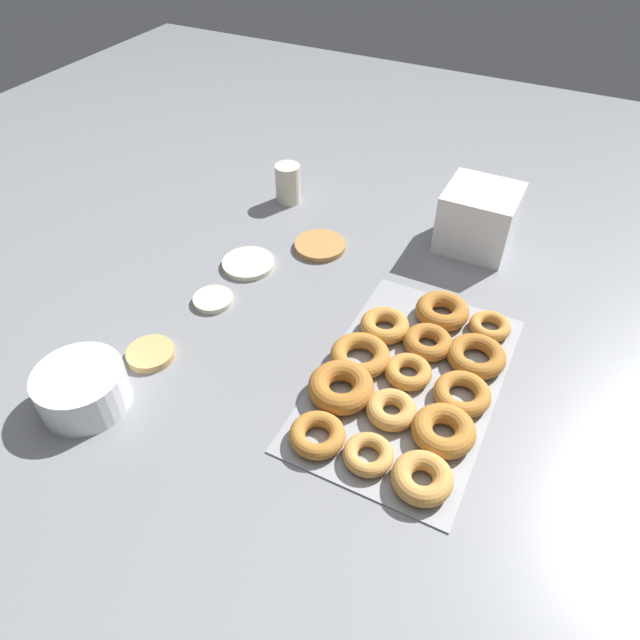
{
  "coord_description": "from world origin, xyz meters",
  "views": [
    {
      "loc": [
        -0.75,
        -0.44,
        0.78
      ],
      "look_at": [
        -0.03,
        -0.07,
        0.04
      ],
      "focal_mm": 32.0,
      "sensor_mm": 36.0,
      "label": 1
    }
  ],
  "objects_px": {
    "donut_tray": "(409,378)",
    "paper_cup": "(288,184)",
    "pancake_1": "(213,300)",
    "container_stack": "(478,218)",
    "pancake_0": "(320,246)",
    "pancake_3": "(248,264)",
    "batter_bowl": "(82,388)",
    "pancake_2": "(151,354)"
  },
  "relations": [
    {
      "from": "donut_tray",
      "to": "paper_cup",
      "type": "distance_m",
      "value": 0.68
    },
    {
      "from": "pancake_1",
      "to": "donut_tray",
      "type": "distance_m",
      "value": 0.44
    },
    {
      "from": "container_stack",
      "to": "donut_tray",
      "type": "bearing_deg",
      "value": -178.1
    },
    {
      "from": "pancake_0",
      "to": "pancake_1",
      "type": "distance_m",
      "value": 0.3
    },
    {
      "from": "container_stack",
      "to": "paper_cup",
      "type": "xyz_separation_m",
      "value": [
        -0.03,
        0.48,
        -0.02
      ]
    },
    {
      "from": "pancake_3",
      "to": "batter_bowl",
      "type": "bearing_deg",
      "value": 174.97
    },
    {
      "from": "pancake_0",
      "to": "pancake_2",
      "type": "distance_m",
      "value": 0.47
    },
    {
      "from": "pancake_0",
      "to": "pancake_3",
      "type": "bearing_deg",
      "value": 139.85
    },
    {
      "from": "pancake_1",
      "to": "pancake_0",
      "type": "bearing_deg",
      "value": -22.38
    },
    {
      "from": "batter_bowl",
      "to": "donut_tray",
      "type": "bearing_deg",
      "value": -59.05
    },
    {
      "from": "pancake_1",
      "to": "container_stack",
      "type": "bearing_deg",
      "value": -43.39
    },
    {
      "from": "batter_bowl",
      "to": "container_stack",
      "type": "distance_m",
      "value": 0.91
    },
    {
      "from": "pancake_3",
      "to": "batter_bowl",
      "type": "distance_m",
      "value": 0.46
    },
    {
      "from": "pancake_0",
      "to": "paper_cup",
      "type": "bearing_deg",
      "value": 48.01
    },
    {
      "from": "pancake_1",
      "to": "pancake_3",
      "type": "distance_m",
      "value": 0.14
    },
    {
      "from": "donut_tray",
      "to": "pancake_0",
      "type": "bearing_deg",
      "value": 47.38
    },
    {
      "from": "pancake_0",
      "to": "pancake_1",
      "type": "xyz_separation_m",
      "value": [
        -0.27,
        0.11,
        -0.0
      ]
    },
    {
      "from": "donut_tray",
      "to": "paper_cup",
      "type": "bearing_deg",
      "value": 47.59
    },
    {
      "from": "pancake_1",
      "to": "pancake_3",
      "type": "relative_size",
      "value": 0.71
    },
    {
      "from": "pancake_1",
      "to": "paper_cup",
      "type": "distance_m",
      "value": 0.43
    },
    {
      "from": "pancake_0",
      "to": "donut_tray",
      "type": "height_order",
      "value": "donut_tray"
    },
    {
      "from": "pancake_1",
      "to": "container_stack",
      "type": "relative_size",
      "value": 0.52
    },
    {
      "from": "pancake_1",
      "to": "paper_cup",
      "type": "bearing_deg",
      "value": 7.51
    },
    {
      "from": "pancake_0",
      "to": "pancake_3",
      "type": "distance_m",
      "value": 0.18
    },
    {
      "from": "pancake_2",
      "to": "donut_tray",
      "type": "relative_size",
      "value": 0.18
    },
    {
      "from": "donut_tray",
      "to": "container_stack",
      "type": "xyz_separation_m",
      "value": [
        0.48,
        0.02,
        0.05
      ]
    },
    {
      "from": "donut_tray",
      "to": "container_stack",
      "type": "relative_size",
      "value": 3.12
    },
    {
      "from": "paper_cup",
      "to": "pancake_2",
      "type": "bearing_deg",
      "value": -176.03
    },
    {
      "from": "batter_bowl",
      "to": "paper_cup",
      "type": "bearing_deg",
      "value": 1.14
    },
    {
      "from": "pancake_1",
      "to": "pancake_2",
      "type": "distance_m",
      "value": 0.18
    },
    {
      "from": "pancake_1",
      "to": "paper_cup",
      "type": "height_order",
      "value": "paper_cup"
    },
    {
      "from": "pancake_0",
      "to": "pancake_1",
      "type": "height_order",
      "value": "pancake_0"
    },
    {
      "from": "pancake_1",
      "to": "pancake_2",
      "type": "height_order",
      "value": "pancake_2"
    },
    {
      "from": "pancake_1",
      "to": "pancake_3",
      "type": "xyz_separation_m",
      "value": [
        0.14,
        0.0,
        0.0
      ]
    },
    {
      "from": "paper_cup",
      "to": "donut_tray",
      "type": "bearing_deg",
      "value": -132.41
    },
    {
      "from": "pancake_2",
      "to": "pancake_1",
      "type": "bearing_deg",
      "value": -4.28
    },
    {
      "from": "pancake_2",
      "to": "paper_cup",
      "type": "bearing_deg",
      "value": 3.97
    },
    {
      "from": "pancake_2",
      "to": "donut_tray",
      "type": "xyz_separation_m",
      "value": [
        0.15,
        -0.46,
        0.01
      ]
    },
    {
      "from": "pancake_0",
      "to": "paper_cup",
      "type": "relative_size",
      "value": 1.2
    },
    {
      "from": "container_stack",
      "to": "pancake_0",
      "type": "bearing_deg",
      "value": 119.6
    },
    {
      "from": "donut_tray",
      "to": "container_stack",
      "type": "bearing_deg",
      "value": 1.9
    },
    {
      "from": "pancake_0",
      "to": "container_stack",
      "type": "bearing_deg",
      "value": -60.4
    }
  ]
}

